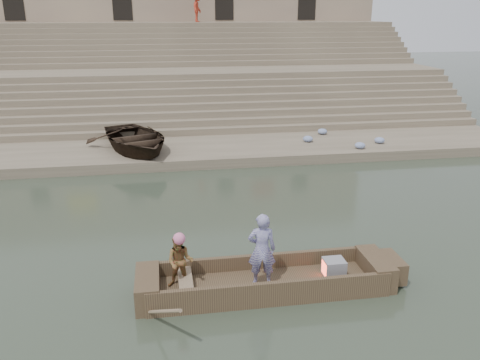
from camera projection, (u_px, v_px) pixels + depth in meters
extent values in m
plane|color=#2C3629|center=(159.00, 240.00, 13.28)|extent=(120.00, 120.00, 0.00)
cube|color=gray|center=(158.00, 153.00, 20.68)|extent=(32.00, 4.00, 0.40)
cube|color=gray|center=(156.00, 96.00, 27.30)|extent=(32.00, 3.00, 2.80)
cube|color=gray|center=(155.00, 62.00, 33.44)|extent=(32.00, 3.00, 5.20)
cube|color=gray|center=(157.00, 137.00, 22.74)|extent=(32.00, 0.50, 0.70)
cube|color=gray|center=(157.00, 131.00, 23.15)|extent=(32.00, 0.50, 1.00)
cube|color=gray|center=(157.00, 126.00, 23.57)|extent=(32.00, 0.50, 1.30)
cube|color=gray|center=(157.00, 121.00, 23.99)|extent=(32.00, 0.50, 1.60)
cube|color=gray|center=(157.00, 116.00, 24.41)|extent=(32.00, 0.50, 1.90)
cube|color=gray|center=(156.00, 111.00, 24.83)|extent=(32.00, 0.50, 2.20)
cube|color=gray|center=(156.00, 106.00, 25.25)|extent=(32.00, 0.50, 2.50)
cube|color=gray|center=(156.00, 102.00, 25.66)|extent=(32.00, 0.50, 2.80)
cube|color=gray|center=(156.00, 89.00, 28.88)|extent=(32.00, 0.50, 3.10)
cube|color=gray|center=(156.00, 85.00, 29.30)|extent=(32.00, 0.50, 3.40)
cube|color=gray|center=(156.00, 82.00, 29.72)|extent=(32.00, 0.50, 3.70)
cube|color=gray|center=(155.00, 78.00, 30.14)|extent=(32.00, 0.50, 4.00)
cube|color=gray|center=(155.00, 75.00, 30.56)|extent=(32.00, 0.50, 4.30)
cube|color=gray|center=(155.00, 71.00, 30.97)|extent=(32.00, 0.50, 4.60)
cube|color=gray|center=(155.00, 68.00, 31.39)|extent=(32.00, 0.50, 4.90)
cube|color=gray|center=(155.00, 65.00, 31.81)|extent=(32.00, 0.50, 5.20)
cube|color=tan|center=(153.00, 15.00, 36.21)|extent=(32.00, 5.00, 11.20)
cube|color=black|center=(13.00, 0.00, 32.23)|extent=(1.30, 0.18, 2.60)
cube|color=black|center=(122.00, 0.00, 33.29)|extent=(1.30, 0.18, 2.60)
cube|color=black|center=(224.00, 1.00, 34.35)|extent=(1.30, 0.18, 2.60)
cube|color=black|center=(307.00, 1.00, 35.26)|extent=(1.30, 0.18, 2.60)
cube|color=brown|center=(265.00, 286.00, 10.84)|extent=(5.00, 1.30, 0.22)
cube|color=brown|center=(272.00, 294.00, 10.20)|extent=(5.20, 0.12, 0.56)
cube|color=brown|center=(260.00, 265.00, 11.36)|extent=(5.20, 0.12, 0.56)
cube|color=brown|center=(148.00, 288.00, 10.39)|extent=(0.50, 1.30, 0.60)
cube|color=brown|center=(375.00, 269.00, 11.16)|extent=(0.50, 1.30, 0.60)
cube|color=brown|center=(392.00, 267.00, 11.22)|extent=(0.35, 0.90, 0.50)
cube|color=#937A5B|center=(185.00, 281.00, 10.48)|extent=(0.30, 1.20, 0.08)
cylinder|color=#937A5B|center=(155.00, 312.00, 9.57)|extent=(1.03, 2.10, 1.36)
sphere|color=pink|center=(179.00, 239.00, 10.24)|extent=(0.26, 0.26, 0.26)
imported|color=navy|center=(262.00, 250.00, 10.45)|extent=(0.65, 0.47, 1.65)
imported|color=#236622|center=(180.00, 262.00, 10.42)|extent=(0.67, 0.57, 1.20)
cube|color=gray|center=(334.00, 268.00, 10.97)|extent=(0.46, 0.42, 0.40)
cube|color=#E5593F|center=(325.00, 269.00, 10.94)|extent=(0.04, 0.34, 0.32)
imported|color=#2D2116|center=(135.00, 139.00, 20.23)|extent=(4.78, 5.58, 0.97)
imported|color=#A72E1C|center=(197.00, 8.00, 32.82)|extent=(1.02, 1.34, 1.84)
ellipsoid|color=#3F5999|center=(360.00, 145.00, 20.61)|extent=(0.44, 0.44, 0.26)
ellipsoid|color=#3F5999|center=(308.00, 139.00, 21.67)|extent=(0.44, 0.44, 0.26)
ellipsoid|color=#3F5999|center=(322.00, 131.00, 23.02)|extent=(0.44, 0.44, 0.26)
ellipsoid|color=#3F5999|center=(379.00, 140.00, 21.44)|extent=(0.44, 0.44, 0.26)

